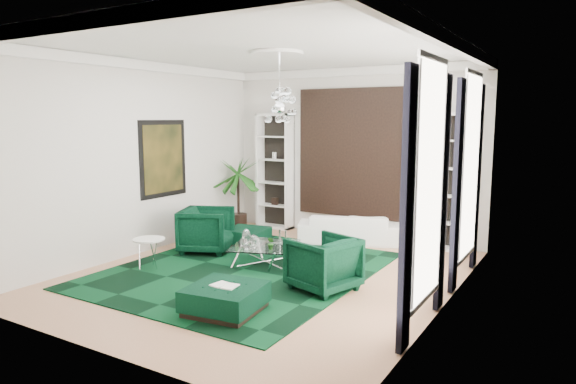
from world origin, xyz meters
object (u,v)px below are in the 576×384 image
Objects in this scene: side_table at (149,254)px; sofa at (349,228)px; ottoman_front at (225,299)px; armchair_left at (207,230)px; armchair_right at (323,263)px; ottoman_side at (247,237)px; palm at (238,184)px; coffee_table at (265,255)px.

sofa is at bearing 58.03° from side_table.
ottoman_front is (0.21, -4.62, -0.12)m from sofa.
armchair_left is 3.20m from armchair_right.
sofa is at bearing 36.95° from ottoman_side.
sofa is 4.62m from ottoman_front.
palm reaches higher than ottoman_front.
side_table reaches higher than ottoman_side.
side_table is at bearing 34.71° from sofa.
coffee_table is (-0.59, -2.40, -0.12)m from sofa.
armchair_right is 4.90m from palm.
armchair_left is 1.46m from side_table.
sofa is at bearing -144.92° from armchair_right.
coffee_table is 2.01× the size of side_table.
armchair_right is 1.16× the size of ottoman_side.
palm is at bearing 100.06° from side_table.
palm is (-2.30, 2.32, 0.91)m from coffee_table.
sofa reaches higher than ottoman_side.
coffee_table is at bearing 52.77° from sofa.
coffee_table is (-1.53, 0.66, -0.23)m from armchair_right.
palm reaches higher than armchair_right.
sofa is 2.65× the size of ottoman_side.
sofa is 4.28m from side_table.
sofa is 3.20m from armchair_right.
ottoman_side is 1.92m from palm.
sofa is at bearing 76.08° from coffee_table.
coffee_table is 0.51× the size of palm.
sofa is 2.47m from coffee_table.
side_table is (-0.51, -2.31, 0.09)m from ottoman_side.
armchair_right is at bearing -37.87° from palm.
ottoman_front is (2.35, -2.43, -0.26)m from armchair_left.
ottoman_side is at bearing -104.69° from armchair_right.
ottoman_side is (-1.17, 1.08, -0.01)m from coffee_table.
side_table is (-1.67, -1.23, 0.08)m from coffee_table.
sofa is 0.97× the size of palm.
ottoman_front is 2.66m from side_table.
side_table is (-3.20, -0.57, -0.16)m from armchair_right.
armchair_left reaches higher than ottoman_side.
ottoman_front is (1.96, -3.29, 0.01)m from ottoman_side.
armchair_left is 0.88× the size of coffee_table.
armchair_left is 1.05× the size of armchair_right.
palm is at bearing 132.37° from ottoman_side.
ottoman_front reaches higher than ottoman_side.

